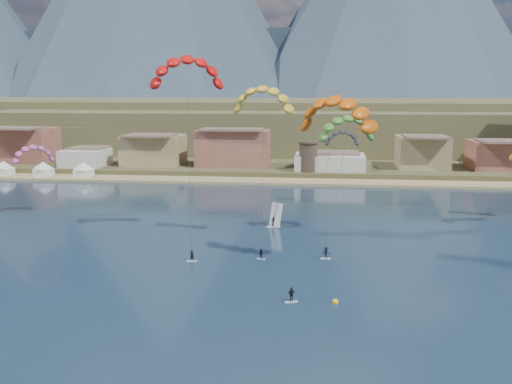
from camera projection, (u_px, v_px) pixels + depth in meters
The scene contains 16 objects.
ground at pixel (216, 350), 56.81m from camera, with size 2400.00×2400.00×0.00m, color #0D2030.
beach at pixel (289, 182), 160.49m from camera, with size 2200.00×12.00×0.90m.
land at pixel (318, 115), 604.77m from camera, with size 2200.00×900.00×4.00m.
foothills at pixel (353, 124), 280.11m from camera, with size 940.00×210.00×18.00m.
mountain_ridge at pixel (312, 1), 839.03m from camera, with size 2060.00×480.00×400.00m.
town at pixel (161, 146), 179.54m from camera, with size 400.00×24.00×12.00m.
watchtower at pixel (308, 156), 166.69m from camera, with size 5.82×5.82×8.60m.
beach_tents at pixel (22, 165), 168.88m from camera, with size 43.40×6.40×5.00m.
kitesurfer_red at pixel (187, 67), 93.26m from camera, with size 13.08×16.07×31.67m.
kitesurfer_yellow at pixel (263, 96), 92.02m from camera, with size 10.51×11.63×26.41m.
kitesurfer_orange at pixel (337, 109), 78.11m from camera, with size 12.18×18.18×26.46m.
kitesurfer_green at pixel (347, 125), 97.15m from camera, with size 10.57×16.95×23.07m.
distant_kite_pink at pixel (33, 151), 114.70m from camera, with size 8.44×7.82×16.10m.
distant_kite_dark at pixel (342, 135), 124.52m from camera, with size 7.70×5.66×17.99m.
windsurfer at pixel (274, 220), 107.85m from camera, with size 2.61×2.87×4.47m.
buoy at pixel (335, 302), 69.41m from camera, with size 0.79×0.79×0.79m.
Camera 1 is at (10.18, -52.57, 24.63)m, focal length 41.50 mm.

